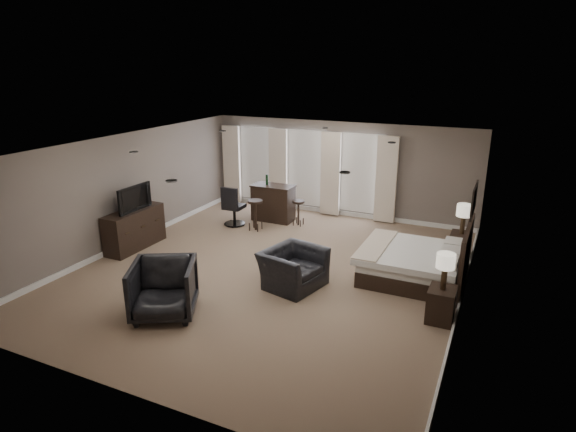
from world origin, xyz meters
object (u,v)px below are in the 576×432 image
at_px(bar_stool_left, 255,215).
at_px(nightstand_far, 460,246).
at_px(lamp_near, 445,272).
at_px(desk_chair, 234,205).
at_px(bed, 407,248).
at_px(bar_counter, 273,203).
at_px(nightstand_near, 441,305).
at_px(armchair_near, 293,262).
at_px(armchair_far, 163,287).
at_px(lamp_far, 463,219).
at_px(bar_stool_right, 298,213).
at_px(dresser, 135,229).
at_px(tv, 132,207).

bearing_deg(bar_stool_left, nightstand_far, 2.33).
distance_m(lamp_near, desk_chair, 6.33).
xyz_separation_m(lamp_near, desk_chair, (-5.66, 2.81, -0.35)).
xyz_separation_m(bed, bar_counter, (-4.01, 2.15, -0.12)).
relative_size(nightstand_near, desk_chair, 0.54).
distance_m(armchair_near, armchair_far, 2.47).
height_order(lamp_near, lamp_far, lamp_far).
relative_size(lamp_far, bar_stool_right, 0.98).
height_order(dresser, desk_chair, desk_chair).
height_order(bed, dresser, bed).
height_order(bed, armchair_near, bed).
xyz_separation_m(tv, bar_stool_left, (1.96, 2.24, -0.58)).
xyz_separation_m(dresser, tv, (0.00, 0.00, 0.52)).
distance_m(armchair_far, desk_chair, 4.79).
distance_m(bed, lamp_near, 1.72).
height_order(armchair_near, bar_stool_right, armchair_near).
bearing_deg(armchair_near, lamp_far, -31.42).
distance_m(bed, nightstand_near, 1.73).
height_order(nightstand_far, bar_counter, bar_counter).
xyz_separation_m(lamp_near, bar_stool_left, (-4.96, 2.70, -0.49)).
bearing_deg(lamp_far, tv, -160.54).
distance_m(lamp_far, bar_stool_right, 4.20).
distance_m(armchair_far, bar_counter, 5.41).
bearing_deg(bar_stool_left, desk_chair, 170.67).
relative_size(lamp_near, armchair_far, 0.59).
distance_m(lamp_near, bar_stool_left, 5.67).
bearing_deg(desk_chair, bed, 162.70).
bearing_deg(bar_stool_right, armchair_far, -91.92).
height_order(lamp_far, bar_counter, lamp_far).
bearing_deg(nightstand_far, nightstand_near, -90.00).
height_order(dresser, bar_stool_left, dresser).
xyz_separation_m(lamp_far, armchair_near, (-2.77, -2.74, -0.42)).
distance_m(tv, desk_chair, 2.71).
bearing_deg(nightstand_far, armchair_far, -132.54).
relative_size(armchair_far, bar_counter, 0.93).
distance_m(dresser, armchair_near, 4.16).
relative_size(armchair_far, desk_chair, 0.99).
bearing_deg(lamp_near, bed, 121.54).
bearing_deg(armchair_near, desk_chair, 61.26).
relative_size(lamp_near, dresser, 0.40).
xyz_separation_m(armchair_far, bar_stool_left, (-0.67, 4.48, -0.13)).
bearing_deg(armchair_far, dresser, 111.67).
xyz_separation_m(lamp_near, bar_stool_right, (-4.12, 3.51, -0.55)).
height_order(bar_stool_right, desk_chair, desk_chair).
bearing_deg(bed, tv, -170.63).
distance_m(bed, lamp_far, 1.73).
relative_size(armchair_near, bar_stool_right, 1.68).
relative_size(bar_stool_left, desk_chair, 0.74).
height_order(bed, lamp_near, bed).
xyz_separation_m(nightstand_near, bar_counter, (-4.90, 3.60, 0.21)).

